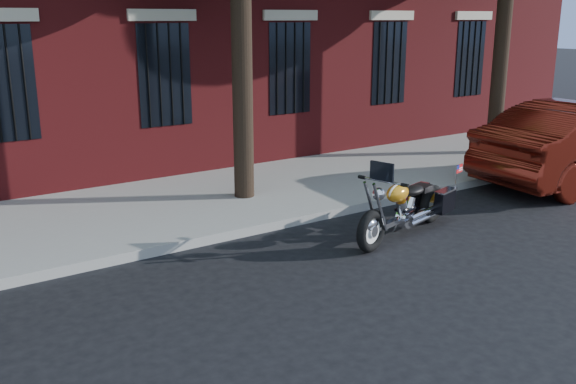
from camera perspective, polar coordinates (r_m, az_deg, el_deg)
ground at (r=9.25m, az=2.70°, el=-5.71°), size 120.00×120.00×0.00m
curb at (r=10.29m, az=-1.95°, el=-3.06°), size 40.00×0.16×0.15m
sidewalk at (r=11.85m, az=-6.85°, el=-0.67°), size 40.00×3.60×0.15m
motorcycle at (r=10.17m, az=10.65°, el=-1.38°), size 2.58×1.14×1.30m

